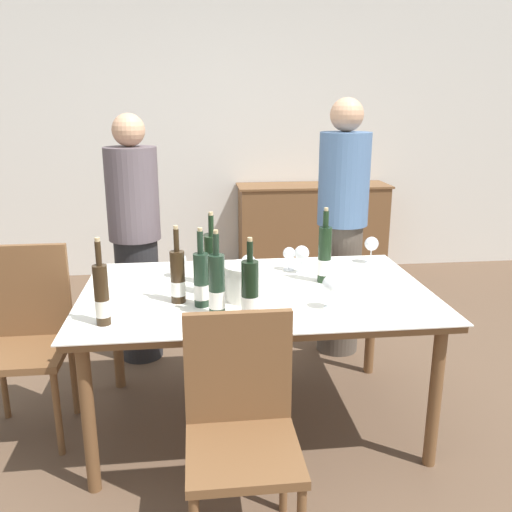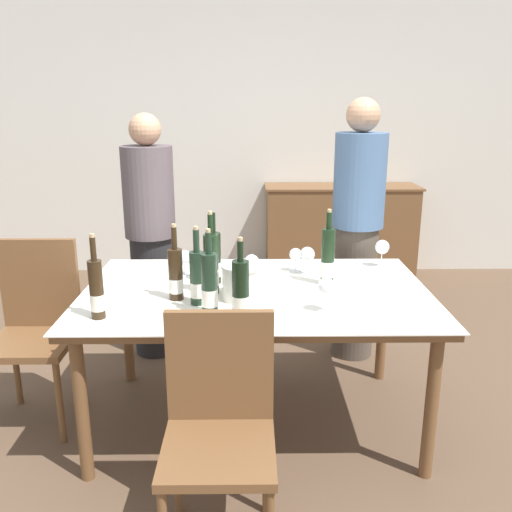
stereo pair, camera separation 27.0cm
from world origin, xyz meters
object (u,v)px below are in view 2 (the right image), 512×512
at_px(wine_glass_3, 326,288).
at_px(wine_bottle_3, 211,266).
at_px(sideboard_cabinet, 340,232).
at_px(wine_bottle_6, 328,258).
at_px(chair_left_end, 36,320).
at_px(wine_glass_0, 295,255).
at_px(wine_bottle_2, 176,275).
at_px(chair_near_front, 219,417).
at_px(wine_bottle_7, 241,292).
at_px(wine_glass_4, 184,258).
at_px(wine_glass_1, 382,248).
at_px(wine_glass_5, 252,262).
at_px(dining_table, 256,302).
at_px(wine_bottle_4, 97,290).
at_px(wine_bottle_0, 214,259).
at_px(person_guest_left, 357,232).
at_px(wine_glass_2, 307,255).
at_px(person_host, 151,238).
at_px(wine_bottle_1, 209,285).
at_px(ice_bucket, 243,281).

bearing_deg(wine_glass_3, wine_bottle_3, 155.09).
bearing_deg(sideboard_cabinet, wine_bottle_6, -101.03).
height_order(wine_bottle_6, chair_left_end, wine_bottle_6).
bearing_deg(wine_glass_0, wine_bottle_3, -141.12).
bearing_deg(wine_bottle_3, wine_bottle_2, -153.36).
height_order(wine_glass_3, chair_near_front, wine_glass_3).
bearing_deg(wine_glass_3, wine_bottle_6, 81.21).
relative_size(wine_bottle_7, wine_glass_4, 2.71).
bearing_deg(wine_glass_1, sideboard_cabinet, 86.91).
bearing_deg(chair_near_front, wine_glass_5, 82.45).
bearing_deg(sideboard_cabinet, dining_table, -108.60).
relative_size(wine_glass_3, wine_glass_4, 1.16).
height_order(dining_table, wine_bottle_2, wine_bottle_2).
xyz_separation_m(wine_bottle_3, wine_bottle_4, (-0.48, -0.32, -0.01)).
relative_size(sideboard_cabinet, wine_bottle_7, 3.92).
relative_size(wine_bottle_0, person_guest_left, 0.22).
height_order(dining_table, wine_glass_4, wine_glass_4).
xyz_separation_m(wine_glass_2, person_host, (-0.97, 0.62, -0.06)).
bearing_deg(person_guest_left, wine_bottle_2, -138.05).
bearing_deg(wine_glass_2, wine_bottle_0, -165.20).
distance_m(wine_bottle_1, wine_bottle_6, 0.71).
distance_m(wine_glass_2, person_host, 1.15).
bearing_deg(wine_glass_5, sideboard_cabinet, 69.68).
height_order(wine_bottle_6, wine_bottle_7, wine_bottle_6).
bearing_deg(wine_glass_0, wine_glass_2, -46.75).
bearing_deg(wine_bottle_7, wine_bottle_3, 113.56).
bearing_deg(wine_bottle_0, wine_bottle_4, -135.00).
distance_m(wine_glass_1, person_host, 1.49).
xyz_separation_m(wine_bottle_7, wine_glass_3, (0.39, 0.10, -0.01)).
bearing_deg(chair_near_front, wine_glass_2, 67.40).
xyz_separation_m(ice_bucket, wine_glass_2, (0.35, 0.38, 0.02)).
bearing_deg(wine_glass_0, wine_bottle_1, -124.42).
bearing_deg(wine_glass_3, sideboard_cabinet, 79.27).
height_order(ice_bucket, wine_glass_0, ice_bucket).
relative_size(wine_bottle_1, wine_bottle_7, 1.05).
height_order(wine_glass_1, wine_glass_5, wine_glass_1).
xyz_separation_m(wine_glass_2, wine_glass_4, (-0.68, 0.01, -0.02)).
xyz_separation_m(wine_glass_1, wine_glass_5, (-0.75, -0.23, -0.02)).
xyz_separation_m(sideboard_cabinet, wine_glass_0, (-0.62, -2.20, 0.39)).
xyz_separation_m(dining_table, wine_glass_3, (0.31, -0.29, 0.18)).
relative_size(wine_bottle_2, wine_glass_2, 2.37).
xyz_separation_m(sideboard_cabinet, wine_bottle_7, (-0.92, -2.91, 0.43)).
bearing_deg(wine_bottle_2, dining_table, 18.01).
bearing_deg(wine_bottle_3, wine_glass_1, 24.94).
relative_size(dining_table, wine_bottle_6, 4.38).
xyz_separation_m(wine_bottle_1, wine_bottle_6, (0.58, 0.41, 0.01)).
height_order(dining_table, ice_bucket, ice_bucket).
distance_m(wine_bottle_3, wine_bottle_7, 0.38).
bearing_deg(wine_glass_0, sideboard_cabinet, 74.22).
height_order(wine_bottle_4, wine_glass_2, wine_bottle_4).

